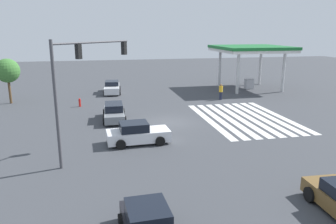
# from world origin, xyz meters

# --- Properties ---
(ground_plane) EXTENTS (119.22, 119.22, 0.00)m
(ground_plane) POSITION_xyz_m (0.00, 0.00, 0.00)
(ground_plane) COLOR #3D3F44
(crosswalk_markings) EXTENTS (11.35, 7.25, 0.01)m
(crosswalk_markings) POSITION_xyz_m (0.00, -6.95, 0.00)
(crosswalk_markings) COLOR silver
(crosswalk_markings) RESTS_ON ground_plane
(traffic_signal_mast) EXTENTS (4.42, 4.42, 7.15)m
(traffic_signal_mast) POSITION_xyz_m (-6.65, 6.65, 5.08)
(traffic_signal_mast) COLOR #47474C
(traffic_signal_mast) RESTS_ON ground_plane
(car_0) EXTENTS (4.86, 2.28, 1.46)m
(car_0) POSITION_xyz_m (14.46, 3.98, 0.67)
(car_0) COLOR silver
(car_0) RESTS_ON ground_plane
(car_2) EXTENTS (4.48, 2.01, 1.43)m
(car_2) POSITION_xyz_m (1.83, 4.39, 0.68)
(car_2) COLOR gray
(car_2) RESTS_ON ground_plane
(car_3) EXTENTS (2.19, 4.35, 1.50)m
(car_3) POSITION_xyz_m (-4.59, 3.14, 0.69)
(car_3) COLOR silver
(car_3) RESTS_ON ground_plane
(gas_station_canopy) EXTENTS (8.83, 8.83, 5.57)m
(gas_station_canopy) POSITION_xyz_m (13.67, -13.91, 5.01)
(gas_station_canopy) COLOR silver
(gas_station_canopy) RESTS_ON ground_plane
(pedestrian) EXTENTS (0.41, 0.41, 1.78)m
(pedestrian) POSITION_xyz_m (7.82, -7.69, 1.00)
(pedestrian) COLOR #232842
(pedestrian) RESTS_ON ground_plane
(tree_corner_b) EXTENTS (2.50, 2.50, 4.73)m
(tree_corner_b) POSITION_xyz_m (10.76, 14.79, 3.45)
(tree_corner_b) COLOR brown
(tree_corner_b) RESTS_ON ground_plane
(fire_hydrant) EXTENTS (0.22, 0.22, 0.86)m
(fire_hydrant) POSITION_xyz_m (7.63, 7.55, 0.43)
(fire_hydrant) COLOR red
(fire_hydrant) RESTS_ON ground_plane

